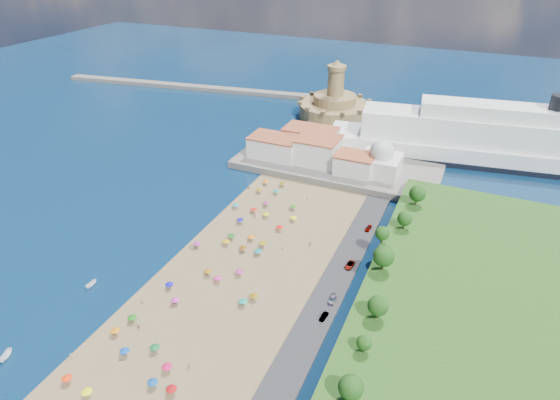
% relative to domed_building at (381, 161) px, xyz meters
% --- Properties ---
extents(ground, '(700.00, 700.00, 0.00)m').
position_rel_domed_building_xyz_m(ground, '(-30.00, -71.00, -8.97)').
color(ground, '#071938').
rests_on(ground, ground).
extents(terrace, '(90.00, 36.00, 3.00)m').
position_rel_domed_building_xyz_m(terrace, '(-20.00, 2.00, -7.47)').
color(terrace, '#59544C').
rests_on(terrace, ground).
extents(jetty, '(18.00, 70.00, 2.40)m').
position_rel_domed_building_xyz_m(jetty, '(-42.00, 37.00, -7.77)').
color(jetty, '#59544C').
rests_on(jetty, ground).
extents(breakwater, '(199.03, 34.77, 2.60)m').
position_rel_domed_building_xyz_m(breakwater, '(-140.00, 82.00, -7.67)').
color(breakwater, '#59544C').
rests_on(breakwater, ground).
extents(waterfront_buildings, '(57.00, 29.00, 11.00)m').
position_rel_domed_building_xyz_m(waterfront_buildings, '(-33.05, 2.64, -1.10)').
color(waterfront_buildings, silver).
rests_on(waterfront_buildings, terrace).
extents(domed_building, '(16.00, 16.00, 15.00)m').
position_rel_domed_building_xyz_m(domed_building, '(0.00, 0.00, 0.00)').
color(domed_building, silver).
rests_on(domed_building, terrace).
extents(fortress, '(40.00, 40.00, 32.40)m').
position_rel_domed_building_xyz_m(fortress, '(-42.00, 67.00, -2.29)').
color(fortress, '#9E804F').
rests_on(fortress, ground).
extents(cruise_ship, '(154.19, 44.11, 33.34)m').
position_rel_domed_building_xyz_m(cruise_ship, '(44.25, 38.20, 0.90)').
color(cruise_ship, black).
rests_on(cruise_ship, ground).
extents(beach_parasols, '(31.80, 114.67, 2.20)m').
position_rel_domed_building_xyz_m(beach_parasols, '(-31.51, -78.60, -6.83)').
color(beach_parasols, gray).
rests_on(beach_parasols, beach).
extents(beachgoers, '(38.43, 98.63, 1.88)m').
position_rel_domed_building_xyz_m(beachgoers, '(-30.19, -74.19, -7.85)').
color(beachgoers, tan).
rests_on(beachgoers, beach).
extents(moored_boats, '(3.10, 34.19, 1.78)m').
position_rel_domed_building_xyz_m(moored_boats, '(-61.98, -120.65, -8.12)').
color(moored_boats, white).
rests_on(moored_boats, ground).
extents(parked_cars, '(2.62, 51.80, 1.37)m').
position_rel_domed_building_xyz_m(parked_cars, '(6.00, -68.21, -7.61)').
color(parked_cars, gray).
rests_on(parked_cars, promenade).
extents(hillside_trees, '(12.35, 111.93, 8.00)m').
position_rel_domed_building_xyz_m(hillside_trees, '(18.12, -72.16, 1.24)').
color(hillside_trees, '#382314').
rests_on(hillside_trees, hillside).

